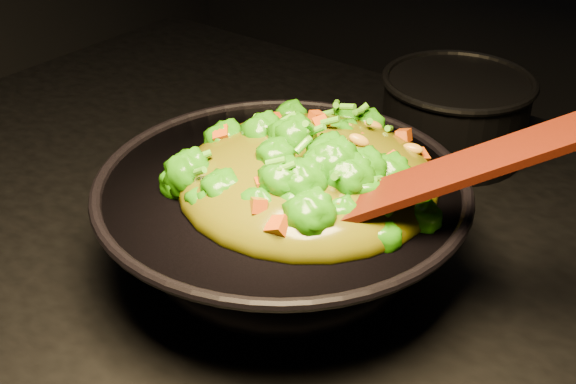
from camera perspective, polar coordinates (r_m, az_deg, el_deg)
The scene contains 4 objects.
wok at distance 0.74m, azimuth -0.47°, elevation -2.67°, with size 0.36×0.36×0.10m, color black, non-canonical shape.
stir_fry at distance 0.69m, azimuth 1.63°, elevation 3.64°, with size 0.26×0.26×0.09m, color #267C08, non-canonical shape.
spatula at distance 0.63m, azimuth 9.88°, elevation 0.53°, with size 0.30×0.04×0.01m, color #361007.
back_pot at distance 0.98m, azimuth 13.02°, elevation 5.95°, with size 0.19×0.19×0.11m, color black.
Camera 1 is at (0.45, -0.54, 1.38)m, focal length 45.00 mm.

